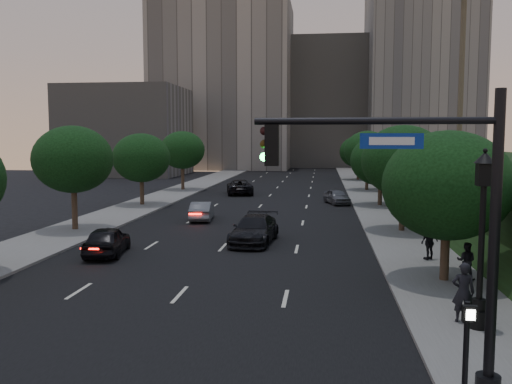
# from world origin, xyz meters

# --- Properties ---
(ground) EXTENTS (160.00, 160.00, 0.00)m
(ground) POSITION_xyz_m (0.00, 0.00, 0.00)
(ground) COLOR black
(ground) RESTS_ON ground
(road_surface) EXTENTS (16.00, 140.00, 0.02)m
(road_surface) POSITION_xyz_m (0.00, 30.00, 0.01)
(road_surface) COLOR black
(road_surface) RESTS_ON ground
(sidewalk_right) EXTENTS (4.50, 140.00, 0.15)m
(sidewalk_right) POSITION_xyz_m (10.25, 30.00, 0.07)
(sidewalk_right) COLOR slate
(sidewalk_right) RESTS_ON ground
(sidewalk_left) EXTENTS (4.50, 140.00, 0.15)m
(sidewalk_left) POSITION_xyz_m (-10.25, 30.00, 0.07)
(sidewalk_left) COLOR slate
(sidewalk_left) RESTS_ON ground
(parapet_wall) EXTENTS (0.35, 90.00, 0.70)m
(parapet_wall) POSITION_xyz_m (13.50, 28.00, 4.35)
(parapet_wall) COLOR slate
(parapet_wall) RESTS_ON embankment
(office_block_left) EXTENTS (26.00, 20.00, 32.00)m
(office_block_left) POSITION_xyz_m (-14.00, 92.00, 16.00)
(office_block_left) COLOR gray
(office_block_left) RESTS_ON ground
(office_block_mid) EXTENTS (22.00, 18.00, 26.00)m
(office_block_mid) POSITION_xyz_m (6.00, 102.00, 13.00)
(office_block_mid) COLOR gray
(office_block_mid) RESTS_ON ground
(office_block_right) EXTENTS (20.00, 22.00, 36.00)m
(office_block_right) POSITION_xyz_m (24.00, 96.00, 18.00)
(office_block_right) COLOR gray
(office_block_right) RESTS_ON ground
(office_block_filler) EXTENTS (18.00, 16.00, 14.00)m
(office_block_filler) POSITION_xyz_m (-26.00, 70.00, 7.00)
(office_block_filler) COLOR gray
(office_block_filler) RESTS_ON ground
(tree_right_a) EXTENTS (5.20, 5.20, 6.24)m
(tree_right_a) POSITION_xyz_m (10.30, 8.00, 4.02)
(tree_right_a) COLOR #38281C
(tree_right_a) RESTS_ON ground
(tree_right_b) EXTENTS (5.20, 5.20, 6.74)m
(tree_right_b) POSITION_xyz_m (10.30, 20.00, 4.52)
(tree_right_b) COLOR #38281C
(tree_right_b) RESTS_ON ground
(tree_right_c) EXTENTS (5.20, 5.20, 6.24)m
(tree_right_c) POSITION_xyz_m (10.30, 33.00, 4.02)
(tree_right_c) COLOR #38281C
(tree_right_c) RESTS_ON ground
(tree_right_d) EXTENTS (5.20, 5.20, 6.74)m
(tree_right_d) POSITION_xyz_m (10.30, 47.00, 4.52)
(tree_right_d) COLOR #38281C
(tree_right_d) RESTS_ON ground
(tree_right_e) EXTENTS (5.20, 5.20, 6.24)m
(tree_right_e) POSITION_xyz_m (10.30, 62.00, 4.02)
(tree_right_e) COLOR #38281C
(tree_right_e) RESTS_ON ground
(tree_left_b) EXTENTS (5.00, 5.00, 6.71)m
(tree_left_b) POSITION_xyz_m (-10.30, 18.00, 4.58)
(tree_left_b) COLOR #38281C
(tree_left_b) RESTS_ON ground
(tree_left_c) EXTENTS (5.00, 5.00, 6.34)m
(tree_left_c) POSITION_xyz_m (-10.30, 31.00, 4.21)
(tree_left_c) COLOR #38281C
(tree_left_c) RESTS_ON ground
(tree_left_d) EXTENTS (5.00, 5.00, 6.71)m
(tree_left_d) POSITION_xyz_m (-10.30, 45.00, 4.58)
(tree_left_d) COLOR #38281C
(tree_left_d) RESTS_ON ground
(traffic_signal_mast) EXTENTS (5.68, 0.56, 7.00)m
(traffic_signal_mast) POSITION_xyz_m (8.03, -1.98, 3.67)
(traffic_signal_mast) COLOR black
(traffic_signal_mast) RESTS_ON ground
(street_lamp) EXTENTS (0.64, 0.64, 5.62)m
(street_lamp) POSITION_xyz_m (10.07, 2.28, 2.63)
(street_lamp) COLOR black
(street_lamp) RESTS_ON ground
(pedestrian_signal) EXTENTS (0.30, 0.33, 2.50)m
(pedestrian_signal) POSITION_xyz_m (8.35, -3.01, 1.57)
(pedestrian_signal) COLOR black
(pedestrian_signal) RESTS_ON ground
(sedan_near_left) EXTENTS (2.40, 4.57, 1.48)m
(sedan_near_left) POSITION_xyz_m (-5.49, 11.47, 0.74)
(sedan_near_left) COLOR black
(sedan_near_left) RESTS_ON ground
(sedan_mid_left) EXTENTS (1.92, 4.31, 1.37)m
(sedan_mid_left) POSITION_xyz_m (-3.27, 23.48, 0.69)
(sedan_mid_left) COLOR slate
(sedan_mid_left) RESTS_ON ground
(sedan_far_left) EXTENTS (3.67, 6.05, 1.57)m
(sedan_far_left) POSITION_xyz_m (-3.31, 41.80, 0.79)
(sedan_far_left) COLOR black
(sedan_far_left) RESTS_ON ground
(sedan_near_right) EXTENTS (2.60, 5.51, 1.55)m
(sedan_near_right) POSITION_xyz_m (1.54, 15.46, 0.78)
(sedan_near_right) COLOR black
(sedan_near_right) RESTS_ON ground
(sedan_far_right) EXTENTS (2.71, 4.28, 1.36)m
(sedan_far_right) POSITION_xyz_m (6.65, 34.35, 0.68)
(sedan_far_right) COLOR #595B61
(sedan_far_right) RESTS_ON ground
(pedestrian_a) EXTENTS (0.75, 0.54, 1.90)m
(pedestrian_a) POSITION_xyz_m (9.74, 2.78, 1.10)
(pedestrian_a) COLOR black
(pedestrian_a) RESTS_ON sidewalk_right
(pedestrian_b) EXTENTS (0.91, 0.82, 1.54)m
(pedestrian_b) POSITION_xyz_m (11.18, 8.11, 0.92)
(pedestrian_b) COLOR black
(pedestrian_b) RESTS_ON sidewalk_right
(pedestrian_c) EXTENTS (1.07, 0.92, 1.72)m
(pedestrian_c) POSITION_xyz_m (10.41, 11.71, 1.01)
(pedestrian_c) COLOR black
(pedestrian_c) RESTS_ON sidewalk_right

